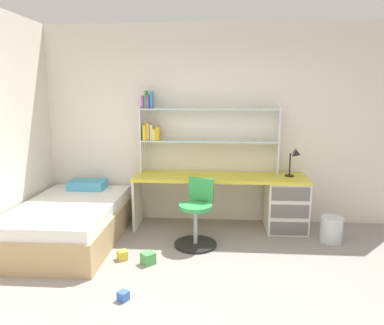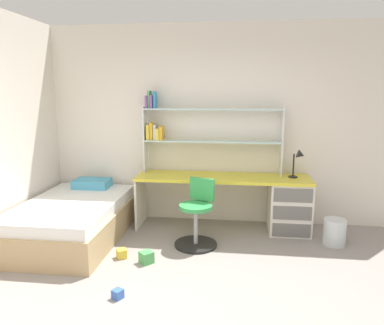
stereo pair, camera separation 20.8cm
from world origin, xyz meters
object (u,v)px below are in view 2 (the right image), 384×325
at_px(bookshelf_hutch, 194,128).
at_px(swivel_chair, 197,219).
at_px(waste_bin, 335,232).
at_px(toy_block_yellow_1, 122,254).
at_px(toy_block_blue_2, 118,294).
at_px(toy_block_green_0, 146,257).
at_px(desk, 270,200).
at_px(desk_lamp, 299,159).
at_px(bed_platform, 73,220).

height_order(bookshelf_hutch, swivel_chair, bookshelf_hutch).
bearing_deg(swivel_chair, waste_bin, 7.13).
xyz_separation_m(toy_block_yellow_1, toy_block_blue_2, (0.22, -0.81, -0.01)).
distance_m(bookshelf_hutch, toy_block_green_0, 1.91).
xyz_separation_m(swivel_chair, toy_block_yellow_1, (-0.81, -0.47, -0.27)).
bearing_deg(desk, toy_block_yellow_1, -148.15).
xyz_separation_m(bookshelf_hutch, swivel_chair, (0.12, -0.78, -1.04)).
relative_size(desk, desk_lamp, 6.07).
bearing_deg(toy_block_blue_2, bed_platform, 128.23).
height_order(bookshelf_hutch, toy_block_yellow_1, bookshelf_hutch).
xyz_separation_m(swivel_chair, toy_block_blue_2, (-0.59, -1.28, -0.28)).
relative_size(waste_bin, toy_block_blue_2, 3.77).
relative_size(desk_lamp, toy_block_blue_2, 4.45).
xyz_separation_m(swivel_chair, bed_platform, (-1.59, -0.01, -0.07)).
bearing_deg(waste_bin, toy_block_yellow_1, -164.75).
height_order(bed_platform, toy_block_blue_2, bed_platform).
height_order(desk, swivel_chair, swivel_chair).
relative_size(desk, waste_bin, 7.17).
relative_size(desk, bookshelf_hutch, 1.22).
bearing_deg(bed_platform, toy_block_yellow_1, -30.67).
relative_size(bed_platform, toy_block_green_0, 14.23).
bearing_deg(swivel_chair, bookshelf_hutch, 98.91).
height_order(bed_platform, toy_block_yellow_1, bed_platform).
bearing_deg(desk, toy_block_blue_2, -128.68).
xyz_separation_m(desk_lamp, swivel_chair, (-1.28, -0.62, -0.66)).
bearing_deg(desk, toy_block_green_0, -140.75).
bearing_deg(desk_lamp, toy_block_yellow_1, -152.49).
bearing_deg(bed_platform, toy_block_blue_2, -51.77).
bearing_deg(toy_block_yellow_1, waste_bin, 15.25).
distance_m(swivel_chair, toy_block_green_0, 0.79).
bearing_deg(toy_block_green_0, bookshelf_hutch, 74.36).
height_order(desk, toy_block_yellow_1, desk).
height_order(desk_lamp, waste_bin, desk_lamp).
relative_size(toy_block_green_0, toy_block_yellow_1, 1.26).
bearing_deg(waste_bin, bookshelf_hutch, 162.34).
distance_m(bookshelf_hutch, waste_bin, 2.25).
distance_m(desk, toy_block_blue_2, 2.44).
bearing_deg(toy_block_yellow_1, bookshelf_hutch, 61.37).
xyz_separation_m(bed_platform, toy_block_blue_2, (1.00, -1.27, -0.21)).
xyz_separation_m(desk, swivel_chair, (-0.92, -0.60, -0.10)).
xyz_separation_m(bookshelf_hutch, toy_block_blue_2, (-0.46, -2.06, -1.33)).
distance_m(bookshelf_hutch, toy_block_blue_2, 2.49).
xyz_separation_m(desk_lamp, toy_block_yellow_1, (-2.08, -1.08, -0.94)).
height_order(desk_lamp, toy_block_blue_2, desk_lamp).
relative_size(swivel_chair, toy_block_green_0, 6.27).
bearing_deg(bookshelf_hutch, toy_block_yellow_1, -118.63).
height_order(desk, bookshelf_hutch, bookshelf_hutch).
height_order(swivel_chair, toy_block_yellow_1, swivel_chair).
relative_size(bed_platform, toy_block_yellow_1, 17.97).
xyz_separation_m(swivel_chair, toy_block_green_0, (-0.50, -0.55, -0.26)).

